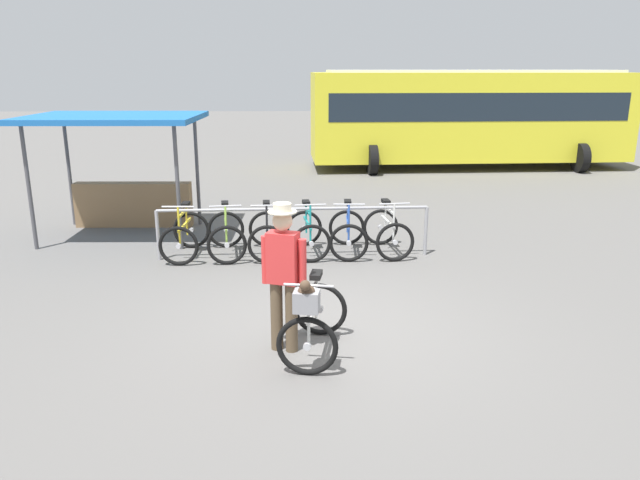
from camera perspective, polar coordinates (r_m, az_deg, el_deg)
ground_plane at (r=7.68m, az=0.79°, el=-8.22°), size 80.00×80.00×0.00m
bike_rack_rail at (r=10.26m, az=-2.51°, el=2.12°), size 4.61×0.25×0.88m
racked_bike_yellow at (r=10.64m, az=-12.54°, el=0.41°), size 0.69×1.12×0.97m
racked_bike_lime at (r=10.56m, az=-8.78°, el=0.48°), size 0.81×1.19×0.98m
racked_bike_black at (r=10.52m, az=-4.99°, el=0.54°), size 0.74×1.14×0.97m
racked_bike_teal at (r=10.52m, az=-1.17°, el=0.61°), size 0.79×1.17×0.97m
racked_bike_blue at (r=10.57m, az=2.62°, el=0.67°), size 0.69×1.14×0.98m
racked_bike_white at (r=10.67m, az=6.36°, el=0.73°), size 0.79×1.19×0.98m
featured_bicycle at (r=6.72m, az=-0.73°, el=-7.32°), size 0.82×1.24×1.09m
person_with_featured_bike at (r=6.77m, az=-3.46°, el=-2.97°), size 0.51×0.32×1.72m
bus_distant at (r=20.45m, az=13.74°, el=11.49°), size 10.10×3.69×3.08m
market_stall at (r=12.42m, az=-17.94°, el=7.04°), size 3.13×2.35×2.30m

